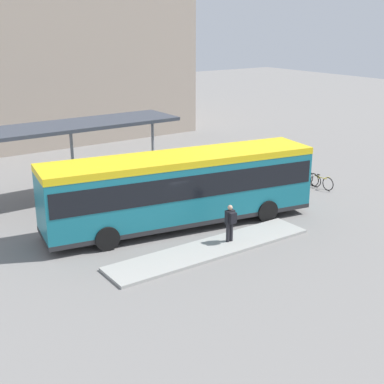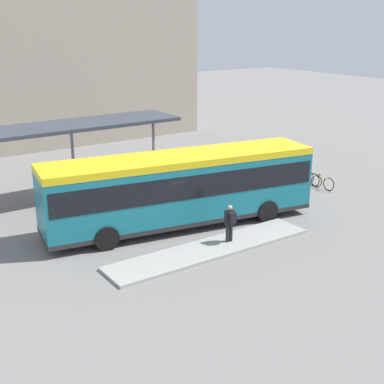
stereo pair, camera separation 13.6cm
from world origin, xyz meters
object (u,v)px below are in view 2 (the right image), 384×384
at_px(bicycle_yellow, 321,182).
at_px(bicycle_white, 309,179).
at_px(pedestrian_waiting, 230,221).
at_px(city_bus, 181,185).
at_px(bicycle_orange, 301,175).

bearing_deg(bicycle_yellow, bicycle_white, -175.20).
bearing_deg(pedestrian_waiting, city_bus, 11.95).
xyz_separation_m(city_bus, bicycle_yellow, (9.41, 0.26, -1.53)).
bearing_deg(bicycle_white, city_bus, -91.42).
bearing_deg(city_bus, bicycle_orange, 20.67).
xyz_separation_m(pedestrian_waiting, bicycle_yellow, (8.93, 3.19, -0.65)).
height_order(city_bus, bicycle_white, city_bus).
height_order(city_bus, bicycle_yellow, city_bus).
relative_size(pedestrian_waiting, bicycle_white, 0.98).
relative_size(city_bus, bicycle_white, 7.70).
height_order(bicycle_yellow, bicycle_white, bicycle_yellow).
height_order(pedestrian_waiting, bicycle_white, pedestrian_waiting).
bearing_deg(bicycle_white, bicycle_yellow, -1.01).
bearing_deg(bicycle_orange, bicycle_white, 161.30).
height_order(city_bus, bicycle_orange, city_bus).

